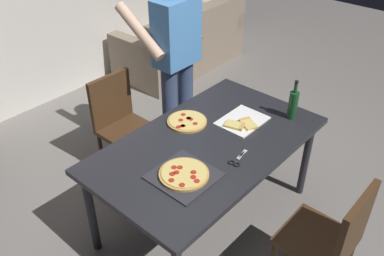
{
  "coord_description": "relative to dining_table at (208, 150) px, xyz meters",
  "views": [
    {
      "loc": [
        -1.81,
        -1.46,
        2.46
      ],
      "look_at": [
        0.0,
        0.15,
        0.8
      ],
      "focal_mm": 38.45,
      "sensor_mm": 36.0,
      "label": 1
    }
  ],
  "objects": [
    {
      "name": "ground_plane",
      "position": [
        0.0,
        0.0,
        -0.68
      ],
      "size": [
        12.0,
        12.0,
        0.0
      ],
      "primitive_type": "plane",
      "color": "gray"
    },
    {
      "name": "dining_table",
      "position": [
        0.0,
        0.0,
        0.0
      ],
      "size": [
        1.69,
        0.98,
        0.75
      ],
      "color": "#232328",
      "rests_on": "ground_plane"
    },
    {
      "name": "chair_near_camera",
      "position": [
        -0.0,
        -0.98,
        -0.17
      ],
      "size": [
        0.42,
        0.42,
        0.9
      ],
      "color": "#472D19",
      "rests_on": "ground_plane"
    },
    {
      "name": "chair_far_side",
      "position": [
        0.0,
        0.98,
        -0.17
      ],
      "size": [
        0.42,
        0.42,
        0.9
      ],
      "color": "#472D19",
      "rests_on": "ground_plane"
    },
    {
      "name": "couch",
      "position": [
        1.9,
        1.99,
        -0.38
      ],
      "size": [
        1.72,
        0.88,
        0.85
      ],
      "color": "gray",
      "rests_on": "ground_plane"
    },
    {
      "name": "person_serving_pizza",
      "position": [
        0.48,
        0.76,
        0.32
      ],
      "size": [
        0.55,
        0.54,
        1.75
      ],
      "color": "#38476B",
      "rests_on": "ground_plane"
    },
    {
      "name": "pepperoni_pizza_on_tray",
      "position": [
        -0.38,
        -0.12,
        0.09
      ],
      "size": [
        0.38,
        0.38,
        0.04
      ],
      "color": "#2D2D33",
      "rests_on": "dining_table"
    },
    {
      "name": "pizza_slices_on_towel",
      "position": [
        0.35,
        -0.04,
        0.08
      ],
      "size": [
        0.36,
        0.29,
        0.03
      ],
      "color": "white",
      "rests_on": "dining_table"
    },
    {
      "name": "wine_bottle",
      "position": [
        0.66,
        -0.27,
        0.19
      ],
      "size": [
        0.07,
        0.07,
        0.32
      ],
      "color": "#194723",
      "rests_on": "dining_table"
    },
    {
      "name": "kitchen_scissors",
      "position": [
        -0.04,
        -0.28,
        0.08
      ],
      "size": [
        0.2,
        0.09,
        0.01
      ],
      "color": "silver",
      "rests_on": "dining_table"
    },
    {
      "name": "second_pizza_plain",
      "position": [
        0.08,
        0.28,
        0.08
      ],
      "size": [
        0.3,
        0.3,
        0.03
      ],
      "color": "tan",
      "rests_on": "dining_table"
    }
  ]
}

